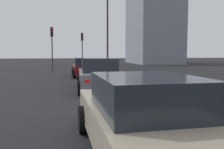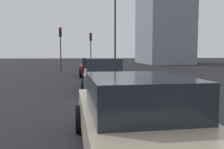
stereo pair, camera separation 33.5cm
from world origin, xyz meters
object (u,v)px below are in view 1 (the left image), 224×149
car_maroon_lead (85,68)px  car_grey_second (98,75)px  traffic_light_near_left (82,43)px  street_lamp_kerbside (108,21)px  car_beige_third (143,118)px  traffic_light_near_right (52,40)px

car_maroon_lead → car_grey_second: (-7.39, -0.15, 0.06)m
traffic_light_near_left → street_lamp_kerbside: street_lamp_kerbside is taller
car_beige_third → street_lamp_kerbside: 18.36m
car_maroon_lead → traffic_light_near_left: 9.63m
traffic_light_near_left → traffic_light_near_right: traffic_light_near_right is taller
traffic_light_near_left → traffic_light_near_right: 5.08m
car_beige_third → street_lamp_kerbside: (17.77, -2.33, 4.01)m
car_grey_second → street_lamp_kerbside: (9.84, -2.10, 3.95)m
traffic_light_near_right → street_lamp_kerbside: 6.05m
car_grey_second → car_maroon_lead: bearing=3.2°
car_maroon_lead → car_beige_third: size_ratio=0.87×
traffic_light_near_right → street_lamp_kerbside: bearing=56.3°
street_lamp_kerbside → car_maroon_lead: bearing=137.3°
traffic_light_near_left → car_maroon_lead: bearing=1.5°
traffic_light_near_left → traffic_light_near_right: bearing=-34.9°
car_grey_second → traffic_light_near_right: bearing=15.0°
car_beige_third → car_grey_second: bearing=-3.2°
car_grey_second → street_lamp_kerbside: bearing=-10.0°
car_beige_third → traffic_light_near_right: size_ratio=1.10×
car_maroon_lead → car_beige_third: 15.33m
car_beige_third → traffic_light_near_right: traffic_light_near_right is taller
car_maroon_lead → street_lamp_kerbside: 5.20m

